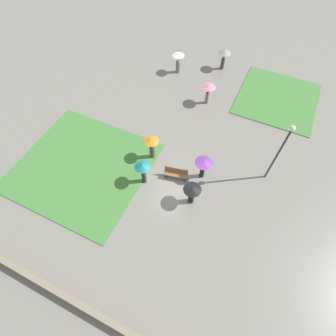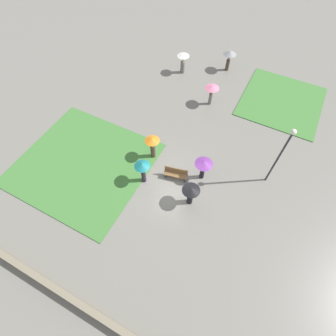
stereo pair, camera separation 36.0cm
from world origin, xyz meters
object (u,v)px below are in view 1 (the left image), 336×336
Objects in this scene: crowd_person_teal at (143,169)px; lone_walker_far_path at (208,89)px; crowd_person_black at (192,191)px; lamp_post at (281,148)px; lone_walker_near_lawn at (224,54)px; park_bench at (176,173)px; lone_walker_mid_plaza at (178,60)px; crowd_person_orange at (152,145)px; crowd_person_purple at (204,164)px.

crowd_person_teal is 1.10× the size of lone_walker_far_path.
crowd_person_black is 0.98× the size of lone_walker_far_path.
crowd_person_teal is at bearing 58.72° from crowd_person_black.
crowd_person_black is at bearing -135.01° from lamp_post.
crowd_person_black is at bearing 55.00° from lone_walker_near_lawn.
lamp_post is at bearing 13.03° from park_bench.
lamp_post is 8.19m from lone_walker_far_path.
crowd_person_teal reaches higher than lone_walker_mid_plaza.
lone_walker_far_path is at bearing 99.95° from crowd_person_teal.
crowd_person_orange is at bearing 146.45° from park_bench.
crowd_person_orange is (-7.63, -1.75, -1.76)m from lamp_post.
lamp_post is 2.52× the size of crowd_person_orange.
lone_walker_near_lawn is (-1.02, 12.65, 0.96)m from park_bench.
crowd_person_black is at bearing -51.01° from crowd_person_purple.
lone_walker_near_lawn is at bearing -33.84° from lone_walker_mid_plaza.
crowd_person_purple is at bearing -28.52° from crowd_person_black.
lone_walker_mid_plaza reaches higher than lone_walker_far_path.
lamp_post is (5.45, 2.60, 2.66)m from park_bench.
lone_walker_far_path is at bearing 145.11° from crowd_person_purple.
lamp_post is 2.81× the size of crowd_person_black.
lamp_post reaches higher than lone_walker_near_lawn.
crowd_person_orange is 0.99× the size of crowd_person_teal.
lone_walker_mid_plaza is at bearing 119.95° from crowd_person_teal.
crowd_person_orange reaches higher than crowd_person_purple.
crowd_person_black is (1.60, -1.25, 0.82)m from park_bench.
crowd_person_teal reaches higher than park_bench.
crowd_person_black is at bearing -128.56° from lone_walker_mid_plaza.
crowd_person_orange is at bearing 38.71° from lone_walker_near_lawn.
crowd_person_black is (3.78, -2.09, -0.08)m from crowd_person_orange.
lamp_post is 2.68× the size of lone_walker_mid_plaza.
lone_walker_near_lawn is (-2.56, 11.83, 0.01)m from crowd_person_purple.
crowd_person_orange is (-2.18, 0.84, 0.89)m from park_bench.
lone_walker_mid_plaza is at bearing 159.26° from crowd_person_purple.
crowd_person_black is 0.98× the size of crowd_person_purple.
lone_walker_mid_plaza reaches higher than crowd_person_black.
lone_walker_near_lawn is at bearing 122.74° from lamp_post.
lone_walker_mid_plaza reaches higher than park_bench.
lamp_post reaches higher than crowd_person_purple.
lone_walker_near_lawn is at bearing 78.45° from lone_walker_far_path.
crowd_person_purple is (3.28, 2.02, -0.06)m from crowd_person_teal.
lone_walker_mid_plaza is at bearing 147.19° from crowd_person_orange.
lone_walker_far_path is 4.93m from lone_walker_near_lawn.
crowd_person_teal reaches higher than crowd_person_black.
lamp_post is at bearing 56.60° from crowd_person_orange.
crowd_person_teal is 1.07× the size of lone_walker_near_lawn.
lone_walker_near_lawn is (1.16, 11.81, 0.07)m from crowd_person_orange.
crowd_person_orange is 1.11× the size of crowd_person_black.
crowd_person_purple is at bearing -155.62° from lamp_post.
lone_walker_mid_plaza is (-2.75, 11.65, -0.24)m from crowd_person_teal.
park_bench is 0.87× the size of lone_walker_mid_plaza.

